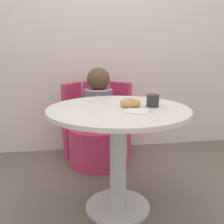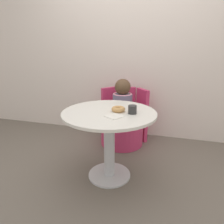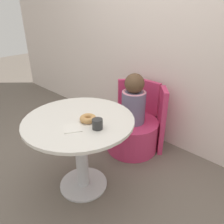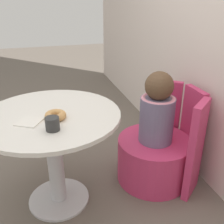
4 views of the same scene
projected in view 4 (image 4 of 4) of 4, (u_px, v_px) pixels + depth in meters
The scene contains 8 objects.
ground_plane at pixel (63, 200), 1.88m from camera, with size 12.00×12.00×0.00m, color #665B51.
round_table at pixel (53, 137), 1.67m from camera, with size 0.87×0.87×0.68m.
tub_chair at pixel (153, 159), 2.05m from camera, with size 0.56×0.56×0.35m.
booth_backrest at pixel (183, 134), 2.03m from camera, with size 0.66×0.24×0.72m.
child_figure at pixel (157, 110), 1.87m from camera, with size 0.25×0.25×0.53m.
donut at pixel (56, 115), 1.53m from camera, with size 0.13×0.13×0.04m.
cup at pixel (52, 124), 1.40m from camera, with size 0.08×0.08×0.07m.
paper_napkin at pixel (29, 122), 1.50m from camera, with size 0.18×0.18×0.01m.
Camera 4 is at (1.49, -0.08, 1.36)m, focal length 42.00 mm.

